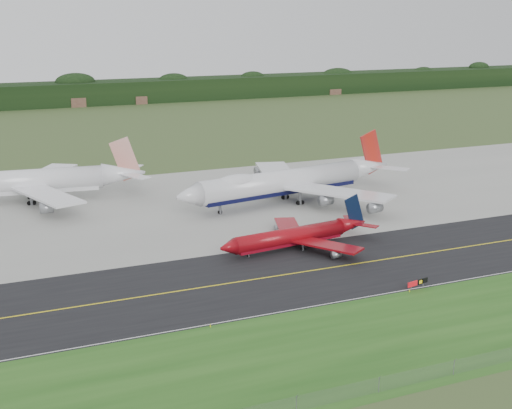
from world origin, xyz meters
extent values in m
plane|color=#2E4420|center=(0.00, 0.00, 0.00)|extent=(600.00, 600.00, 0.00)
cube|color=#1F4D16|center=(0.00, -35.00, 0.01)|extent=(400.00, 30.00, 0.01)
cube|color=black|center=(0.00, -4.00, 0.01)|extent=(400.00, 32.00, 0.02)
cube|color=gray|center=(0.00, 51.00, 0.01)|extent=(400.00, 78.00, 0.01)
cube|color=yellow|center=(0.00, -4.00, 0.03)|extent=(400.00, 0.40, 0.00)
cube|color=silver|center=(0.00, -19.50, 0.03)|extent=(400.00, 0.25, 0.00)
plane|color=slate|center=(0.00, -48.00, 1.10)|extent=(320.00, 0.00, 320.00)
cylinder|color=slate|center=(0.00, -48.00, 1.10)|extent=(0.10, 0.10, 2.20)
cube|color=black|center=(0.00, 275.00, 6.00)|extent=(700.00, 24.00, 12.00)
cylinder|color=silver|center=(10.44, 43.44, 5.89)|extent=(48.21, 14.28, 6.08)
cube|color=black|center=(10.44, 43.44, 3.91)|extent=(45.59, 12.37, 2.13)
cone|color=silver|center=(-16.08, 38.78, 5.89)|extent=(6.95, 7.03, 6.08)
cone|color=silver|center=(40.25, 48.68, 6.35)|extent=(13.50, 8.18, 6.08)
ellipsoid|color=silver|center=(-2.76, 41.12, 7.56)|extent=(13.11, 7.24, 3.88)
cube|color=silver|center=(20.98, 31.54, 4.83)|extent=(22.62, 27.16, 0.52)
cube|color=silver|center=(16.28, 58.22, 4.83)|extent=(15.38, 28.41, 0.52)
cube|color=red|center=(40.92, 48.80, 10.48)|extent=(8.69, 1.99, 12.60)
cylinder|color=gray|center=(17.20, 31.47, 3.17)|extent=(3.71, 3.09, 2.55)
cylinder|color=gray|center=(12.71, 57.00, 3.17)|extent=(3.71, 3.09, 2.55)
cylinder|color=gray|center=(24.65, 20.82, 3.17)|extent=(3.71, 3.09, 2.55)
cylinder|color=gray|center=(16.08, 69.55, 3.17)|extent=(3.71, 3.09, 2.55)
cylinder|color=black|center=(-7.48, 40.29, 0.55)|extent=(1.16, 0.67, 1.09)
cylinder|color=slate|center=(14.80, 40.81, 2.03)|extent=(0.99, 0.99, 4.07)
cylinder|color=black|center=(14.80, 40.81, 0.55)|extent=(1.17, 0.73, 1.09)
cylinder|color=slate|center=(13.64, 47.40, 2.03)|extent=(0.99, 0.99, 4.07)
cylinder|color=black|center=(13.64, 47.40, 0.55)|extent=(1.17, 0.73, 1.09)
cylinder|color=maroon|center=(-3.43, 9.27, 2.87)|extent=(26.23, 6.81, 3.52)
cube|color=maroon|center=(-3.43, 9.27, 1.73)|extent=(24.83, 5.77, 1.23)
cone|color=maroon|center=(-17.93, 7.40, 2.87)|extent=(3.67, 3.90, 3.52)
cone|color=maroon|center=(12.86, 11.37, 3.13)|extent=(7.25, 4.36, 3.52)
cube|color=maroon|center=(1.91, 2.66, 2.25)|extent=(11.71, 14.74, 0.40)
cube|color=maroon|center=(0.06, 17.02, 2.25)|extent=(8.86, 15.22, 0.40)
cube|color=#0B1732|center=(13.34, 11.43, 5.79)|extent=(5.54, 0.99, 8.01)
cylinder|color=gray|center=(2.10, -0.81, 1.29)|extent=(2.09, 1.71, 1.48)
cylinder|color=gray|center=(-0.64, 20.42, 1.29)|extent=(2.09, 1.71, 1.48)
cylinder|color=black|center=(-13.23, 8.01, 0.32)|extent=(0.66, 0.36, 0.63)
cylinder|color=slate|center=(-1.12, 7.62, 0.91)|extent=(0.55, 0.55, 1.81)
cylinder|color=black|center=(-1.12, 7.62, 0.32)|extent=(0.67, 0.39, 0.63)
cylinder|color=slate|center=(-1.62, 11.45, 0.91)|extent=(0.55, 0.55, 1.81)
cylinder|color=black|center=(-1.62, 11.45, 0.32)|extent=(0.67, 0.39, 0.63)
cylinder|color=white|center=(-52.37, 71.27, 5.66)|extent=(44.19, 11.14, 6.08)
cube|color=silver|center=(-52.37, 71.27, 3.69)|extent=(41.84, 9.37, 2.13)
cone|color=white|center=(-24.89, 68.05, 6.12)|extent=(12.18, 7.38, 6.08)
cube|color=white|center=(-46.21, 57.93, 4.60)|extent=(15.38, 26.29, 0.55)
cube|color=white|center=(-43.29, 82.84, 4.60)|extent=(19.90, 25.49, 0.55)
cube|color=#AF200C|center=(-24.21, 67.97, 10.06)|extent=(8.39, 1.46, 12.09)
cylinder|color=gray|center=(-47.27, 52.01, 2.94)|extent=(3.59, 2.92, 2.55)
cylinder|color=gray|center=(-42.95, 88.83, 2.94)|extent=(3.59, 2.92, 2.55)
cylinder|color=slate|center=(-49.28, 67.55, 1.92)|extent=(0.94, 0.94, 3.84)
cylinder|color=black|center=(-49.28, 67.55, 0.55)|extent=(1.15, 0.67, 1.09)
cylinder|color=slate|center=(-48.50, 74.19, 1.92)|extent=(0.94, 0.94, 3.84)
cylinder|color=black|center=(-48.50, 74.19, 0.55)|extent=(1.15, 0.67, 1.09)
cylinder|color=slate|center=(6.63, -20.04, 0.36)|extent=(0.12, 0.12, 0.72)
cylinder|color=slate|center=(9.65, -19.41, 0.36)|extent=(0.12, 0.12, 0.72)
cube|color=#B00D14|center=(6.93, -19.97, 1.18)|extent=(2.25, 0.64, 0.92)
cube|color=black|center=(8.84, -19.58, 1.18)|extent=(1.04, 0.39, 0.92)
cube|color=black|center=(10.05, -19.33, 1.18)|extent=(1.24, 0.43, 0.92)
cylinder|color=yellow|center=(-31.57, -20.50, 0.25)|extent=(0.16, 0.16, 0.50)
cylinder|color=yellow|center=(5.95, -20.50, 0.25)|extent=(0.16, 0.16, 0.50)
camera|label=1|loc=(-65.49, -118.56, 47.95)|focal=50.00mm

